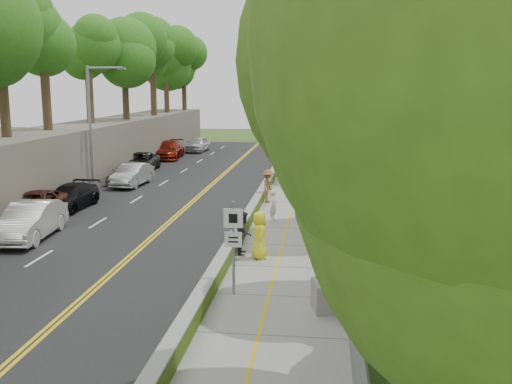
% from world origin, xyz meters
% --- Properties ---
extents(ground, '(140.00, 140.00, 0.00)m').
position_xyz_m(ground, '(0.00, 0.00, 0.00)').
color(ground, '#33511E').
rests_on(ground, ground).
extents(road, '(11.20, 66.00, 0.04)m').
position_xyz_m(road, '(-5.40, 15.00, 0.02)').
color(road, black).
rests_on(road, ground).
extents(sidewalk, '(4.20, 66.00, 0.05)m').
position_xyz_m(sidewalk, '(2.55, 15.00, 0.03)').
color(sidewalk, gray).
rests_on(sidewalk, ground).
extents(jersey_barrier, '(0.42, 66.00, 0.60)m').
position_xyz_m(jersey_barrier, '(0.25, 15.00, 0.30)').
color(jersey_barrier, '#99E816').
rests_on(jersey_barrier, ground).
extents(rock_embankment, '(5.00, 66.00, 4.00)m').
position_xyz_m(rock_embankment, '(-13.50, 15.00, 2.00)').
color(rock_embankment, '#595147').
rests_on(rock_embankment, ground).
extents(chainlink_fence, '(0.04, 66.00, 2.00)m').
position_xyz_m(chainlink_fence, '(4.65, 15.00, 1.00)').
color(chainlink_fence, slate).
rests_on(chainlink_fence, ground).
extents(trees_embankment, '(6.40, 66.00, 13.00)m').
position_xyz_m(trees_embankment, '(-13.00, 15.00, 10.50)').
color(trees_embankment, '#32741C').
rests_on(trees_embankment, rock_embankment).
extents(trees_fenceside, '(7.00, 66.00, 14.00)m').
position_xyz_m(trees_fenceside, '(7.00, 15.00, 7.00)').
color(trees_fenceside, '#4D7B22').
rests_on(trees_fenceside, ground).
extents(streetlight, '(2.52, 0.22, 8.00)m').
position_xyz_m(streetlight, '(-10.46, 14.00, 4.64)').
color(streetlight, gray).
rests_on(streetlight, ground).
extents(signpost, '(0.62, 0.09, 3.10)m').
position_xyz_m(signpost, '(1.05, -3.02, 1.96)').
color(signpost, gray).
rests_on(signpost, sidewalk).
extents(construction_barrel, '(0.55, 0.55, 0.90)m').
position_xyz_m(construction_barrel, '(4.19, 23.29, 0.50)').
color(construction_barrel, '#CE7800').
rests_on(construction_barrel, sidewalk).
extents(concrete_block, '(1.50, 1.24, 0.88)m').
position_xyz_m(concrete_block, '(4.30, -3.95, 0.49)').
color(concrete_block, gray).
rests_on(concrete_block, sidewalk).
extents(car_1, '(2.17, 5.08, 1.63)m').
position_xyz_m(car_1, '(-9.00, 2.80, 0.85)').
color(car_1, white).
rests_on(car_1, road).
extents(car_2, '(2.92, 5.42, 1.45)m').
position_xyz_m(car_2, '(-10.60, 6.14, 0.76)').
color(car_2, '#502318').
rests_on(car_2, road).
extents(car_3, '(2.04, 4.72, 1.35)m').
position_xyz_m(car_3, '(-9.97, 9.02, 0.72)').
color(car_3, black).
rests_on(car_3, road).
extents(car_4, '(1.98, 4.48, 1.50)m').
position_xyz_m(car_4, '(-9.76, 17.86, 0.79)').
color(car_4, tan).
rests_on(car_4, road).
extents(car_5, '(1.84, 4.62, 1.50)m').
position_xyz_m(car_5, '(-9.00, 16.65, 0.79)').
color(car_5, '#ADB0B3').
rests_on(car_5, road).
extents(car_6, '(2.89, 5.55, 1.49)m').
position_xyz_m(car_6, '(-10.60, 23.10, 0.79)').
color(car_6, black).
rests_on(car_6, road).
extents(car_7, '(2.82, 5.87, 1.65)m').
position_xyz_m(car_7, '(-10.44, 31.40, 0.86)').
color(car_7, maroon).
rests_on(car_7, road).
extents(car_8, '(2.08, 4.65, 1.55)m').
position_xyz_m(car_8, '(-9.00, 37.40, 0.82)').
color(car_8, silver).
rests_on(car_8, road).
extents(painter_0, '(0.82, 1.05, 1.89)m').
position_xyz_m(painter_0, '(1.45, 1.00, 0.99)').
color(painter_0, yellow).
rests_on(painter_0, sidewalk).
extents(painter_1, '(0.47, 0.63, 1.58)m').
position_xyz_m(painter_1, '(1.45, 7.39, 0.84)').
color(painter_1, white).
rests_on(painter_1, sidewalk).
extents(painter_2, '(0.69, 0.87, 1.75)m').
position_xyz_m(painter_2, '(0.75, 1.57, 0.92)').
color(painter_2, '#222127').
rests_on(painter_2, sidewalk).
extents(painter_3, '(0.81, 1.30, 1.93)m').
position_xyz_m(painter_3, '(0.75, 12.00, 1.01)').
color(painter_3, '#96583B').
rests_on(painter_3, sidewalk).
extents(person_far, '(0.98, 0.60, 1.56)m').
position_xyz_m(person_far, '(3.81, 25.38, 0.83)').
color(person_far, black).
rests_on(person_far, sidewalk).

